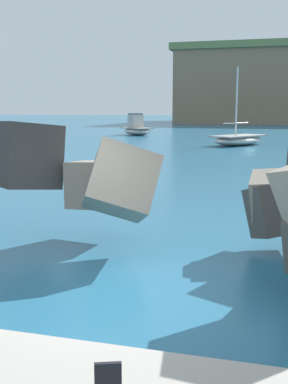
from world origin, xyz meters
name	(u,v)px	position (x,y,z in m)	size (l,w,h in m)	color
ground_plane	(107,293)	(0.00, 0.00, 0.00)	(400.00, 400.00, 0.00)	#235B7A
breakwater_jetty	(97,201)	(-0.55, 1.11, 1.10)	(25.91, 6.19, 2.37)	slate
boat_near_centre	(137,129)	(-11.13, 40.37, 0.66)	(4.30, 4.20, 2.20)	beige
boat_mid_left	(238,140)	(-0.14, 28.99, 0.42)	(4.44, 5.28, 5.56)	beige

